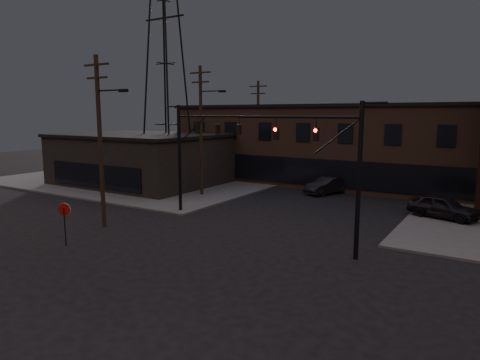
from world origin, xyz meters
name	(u,v)px	position (x,y,z in m)	size (l,w,h in m)	color
ground	(201,261)	(0.00, 0.00, 0.00)	(140.00, 140.00, 0.00)	black
sidewalk_nw	(166,175)	(-22.00, 22.00, 0.07)	(30.00, 30.00, 0.15)	#474744
building_row	(363,146)	(0.00, 28.00, 4.00)	(40.00, 12.00, 8.00)	brown
building_left	(141,160)	(-20.00, 16.00, 2.50)	(16.00, 12.00, 5.00)	black
traffic_signal_near	(337,162)	(5.36, 4.50, 4.93)	(7.12, 0.24, 8.00)	black
traffic_signal_far	(193,147)	(-6.72, 8.00, 5.01)	(7.12, 0.24, 8.00)	black
stop_sign	(64,214)	(-8.00, -1.99, 1.84)	(0.72, 0.33, 2.48)	black
utility_pole_near	(101,138)	(-9.43, 2.00, 5.87)	(3.70, 0.28, 11.00)	black
utility_pole_mid	(202,128)	(-10.44, 14.00, 6.13)	(3.70, 0.28, 11.50)	black
utility_pole_far	(258,128)	(-11.50, 26.00, 5.78)	(2.20, 0.28, 11.00)	black
transmission_tower	(165,63)	(-18.00, 18.00, 12.50)	(7.00, 7.00, 25.00)	black
parked_car_lot_a	(443,207)	(9.21, 15.76, 0.95)	(1.88, 4.68, 1.60)	black
car_crossing	(327,185)	(-1.19, 20.96, 0.78)	(1.65, 4.72, 1.56)	black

